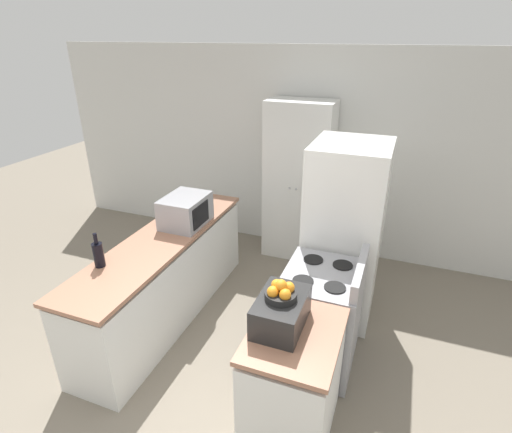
# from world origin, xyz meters

# --- Properties ---
(wall_back) EXTENTS (7.00, 0.06, 2.60)m
(wall_back) POSITION_xyz_m (0.00, 3.36, 1.30)
(wall_back) COLOR silver
(wall_back) RESTS_ON ground_plane
(counter_left) EXTENTS (0.60, 2.44, 0.91)m
(counter_left) POSITION_xyz_m (-0.79, 1.32, 0.44)
(counter_left) COLOR silver
(counter_left) RESTS_ON ground_plane
(counter_right) EXTENTS (0.60, 0.78, 0.91)m
(counter_right) POSITION_xyz_m (0.79, 0.49, 0.44)
(counter_right) COLOR silver
(counter_right) RESTS_ON ground_plane
(pantry_cabinet) EXTENTS (0.80, 0.50, 2.01)m
(pantry_cabinet) POSITION_xyz_m (0.09, 3.07, 1.01)
(pantry_cabinet) COLOR silver
(pantry_cabinet) RESTS_ON ground_plane
(stove) EXTENTS (0.66, 0.73, 1.07)m
(stove) POSITION_xyz_m (0.81, 1.27, 0.46)
(stove) COLOR #9E9EA3
(stove) RESTS_ON ground_plane
(refrigerator) EXTENTS (0.73, 0.79, 1.82)m
(refrigerator) POSITION_xyz_m (0.85, 2.07, 0.91)
(refrigerator) COLOR white
(refrigerator) RESTS_ON ground_plane
(microwave) EXTENTS (0.40, 0.51, 0.30)m
(microwave) POSITION_xyz_m (-0.72, 1.68, 1.06)
(microwave) COLOR #939399
(microwave) RESTS_ON counter_left
(wine_bottle) EXTENTS (0.09, 0.09, 0.31)m
(wine_bottle) POSITION_xyz_m (-0.99, 0.70, 1.03)
(wine_bottle) COLOR black
(wine_bottle) RESTS_ON counter_left
(toaster_oven) EXTENTS (0.32, 0.45, 0.22)m
(toaster_oven) POSITION_xyz_m (0.68, 0.53, 1.02)
(toaster_oven) COLOR black
(toaster_oven) RESTS_ON counter_right
(fruit_bowl) EXTENTS (0.21, 0.21, 0.14)m
(fruit_bowl) POSITION_xyz_m (0.67, 0.53, 1.18)
(fruit_bowl) COLOR black
(fruit_bowl) RESTS_ON toaster_oven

